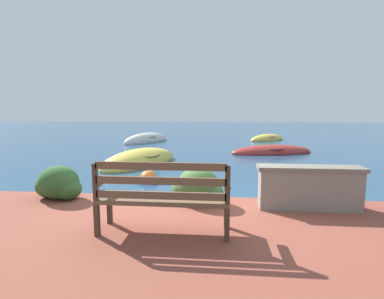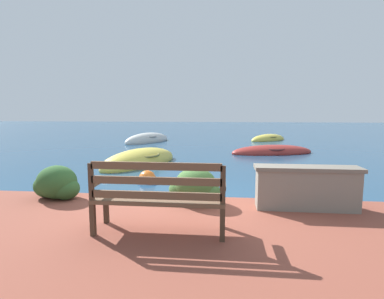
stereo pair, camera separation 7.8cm
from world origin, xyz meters
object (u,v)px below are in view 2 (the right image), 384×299
at_px(rowboat_nearest, 140,162).
at_px(rowboat_outer, 268,139).
at_px(park_bench, 159,195).
at_px(mooring_buoy, 147,179).
at_px(rowboat_far, 147,141).
at_px(rowboat_mid, 272,152).

xyz_separation_m(rowboat_nearest, rowboat_outer, (5.31, 8.31, -0.02)).
bearing_deg(park_bench, mooring_buoy, 105.06).
bearing_deg(mooring_buoy, rowboat_far, 104.27).
bearing_deg(mooring_buoy, rowboat_outer, 67.40).
bearing_deg(park_bench, rowboat_outer, 74.84).
height_order(park_bench, rowboat_mid, park_bench).
distance_m(rowboat_nearest, rowboat_far, 6.84).
distance_m(park_bench, rowboat_outer, 14.63).
distance_m(rowboat_mid, rowboat_far, 7.23).
height_order(rowboat_nearest, rowboat_mid, rowboat_nearest).
bearing_deg(rowboat_far, rowboat_outer, 130.64).
distance_m(park_bench, mooring_buoy, 3.70).
height_order(rowboat_mid, mooring_buoy, rowboat_mid).
relative_size(park_bench, rowboat_nearest, 0.45).
relative_size(rowboat_outer, mooring_buoy, 5.51).
xyz_separation_m(rowboat_nearest, rowboat_far, (-1.46, 6.69, 0.00)).
relative_size(rowboat_nearest, mooring_buoy, 7.72).
distance_m(park_bench, rowboat_far, 13.05).
xyz_separation_m(rowboat_far, rowboat_outer, (6.77, 1.62, -0.02)).
relative_size(park_bench, mooring_buoy, 3.51).
height_order(rowboat_far, rowboat_outer, rowboat_far).
bearing_deg(mooring_buoy, rowboat_nearest, 109.43).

